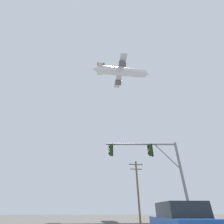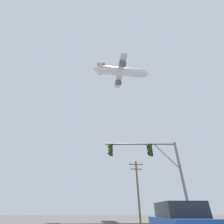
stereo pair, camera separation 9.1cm
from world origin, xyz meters
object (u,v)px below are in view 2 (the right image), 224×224
at_px(utility_pole, 138,187).
at_px(parked_car, 180,223).
at_px(airplane, 121,72).
at_px(signal_pole_near, 153,161).

relative_size(utility_pole, parked_car, 1.90).
bearing_deg(airplane, parked_car, -96.71).
xyz_separation_m(airplane, parked_car, (-3.67, -31.18, -42.01)).
relative_size(airplane, parked_car, 4.87).
bearing_deg(utility_pole, parked_car, -98.84).
distance_m(signal_pole_near, airplane, 46.60).
relative_size(signal_pole_near, utility_pole, 0.78).
bearing_deg(parked_car, signal_pole_near, 79.51).
bearing_deg(signal_pole_near, airplane, 83.94).
xyz_separation_m(signal_pole_near, airplane, (2.83, 26.62, 38.14)).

